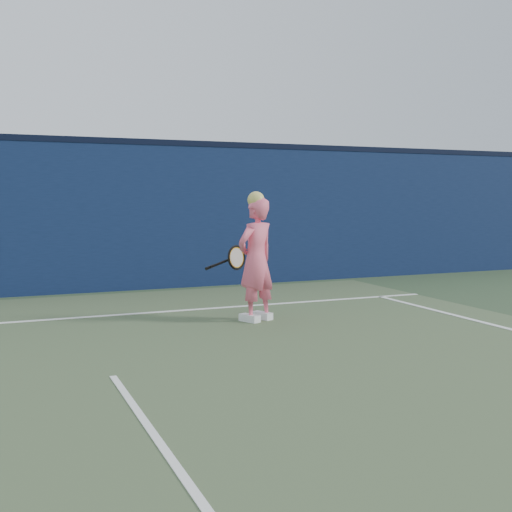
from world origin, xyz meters
name	(u,v)px	position (x,y,z in m)	size (l,w,h in m)	color
ground	(137,412)	(0.00, 0.00, 0.00)	(80.00, 80.00, 0.00)	#2F482C
backstop_wall	(52,219)	(0.00, 6.50, 1.25)	(24.00, 0.40, 2.50)	#0D1B3C
wall_cap	(50,139)	(0.00, 6.50, 2.55)	(24.00, 0.42, 0.10)	black
player	(256,259)	(2.19, 2.94, 0.81)	(0.69, 0.59, 1.68)	#FF6380
racket	(234,258)	(2.03, 3.31, 0.79)	(0.63, 0.20, 0.34)	black
court_lines	(147,425)	(0.00, -0.33, 0.01)	(11.00, 12.04, 0.01)	white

